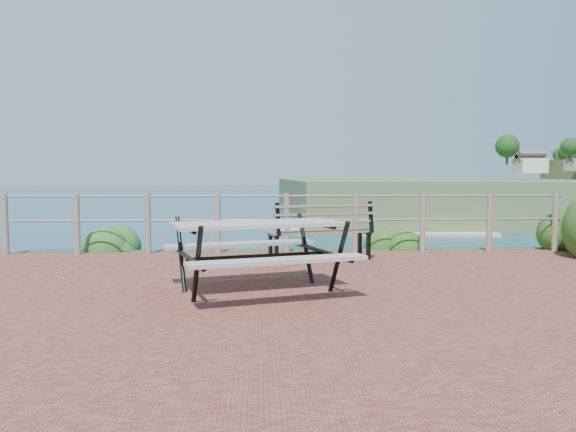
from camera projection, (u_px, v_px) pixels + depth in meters
name	position (u px, v px, depth m)	size (l,w,h in m)	color
ground	(302.00, 297.00, 6.06)	(10.00, 7.00, 0.12)	brown
ocean	(261.00, 180.00, 205.31)	(1200.00, 1200.00, 0.00)	#135977
safety_railing	(287.00, 220.00, 9.36)	(9.40, 0.10, 1.00)	#6B5B4C
picnic_table	(257.00, 249.00, 6.18)	(1.98, 1.54, 0.77)	gray
park_bench	(320.00, 223.00, 8.48)	(1.65, 0.82, 0.90)	brown
shrub_lip_west	(110.00, 249.00, 9.96)	(0.87, 0.87, 0.64)	#264B1C
shrub_lip_east	(391.00, 248.00, 10.22)	(0.77, 0.77, 0.51)	#204715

